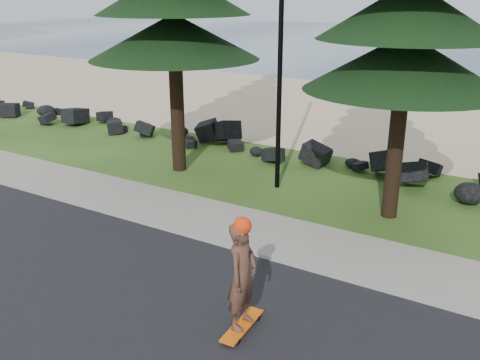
# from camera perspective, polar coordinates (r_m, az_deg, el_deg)

# --- Properties ---
(ground) EXTENTS (160.00, 160.00, 0.00)m
(ground) POSITION_cam_1_polar(r_m,az_deg,el_deg) (13.49, -2.35, -4.81)
(ground) COLOR #2D4D18
(ground) RESTS_ON ground
(road) EXTENTS (160.00, 7.00, 0.02)m
(road) POSITION_cam_1_polar(r_m,az_deg,el_deg) (10.51, -16.38, -13.32)
(road) COLOR black
(road) RESTS_ON ground
(kerb) EXTENTS (160.00, 0.20, 0.10)m
(kerb) POSITION_cam_1_polar(r_m,az_deg,el_deg) (12.81, -4.58, -6.03)
(kerb) COLOR gray
(kerb) RESTS_ON ground
(sidewalk) EXTENTS (160.00, 2.00, 0.08)m
(sidewalk) POSITION_cam_1_polar(r_m,az_deg,el_deg) (13.63, -1.88, -4.36)
(sidewalk) COLOR gray
(sidewalk) RESTS_ON ground
(beach_sand) EXTENTS (160.00, 15.00, 0.01)m
(beach_sand) POSITION_cam_1_polar(r_m,az_deg,el_deg) (26.23, 15.52, 6.70)
(beach_sand) COLOR tan
(beach_sand) RESTS_ON ground
(seawall_boulders) EXTENTS (60.00, 2.40, 1.10)m
(seawall_boulders) POSITION_cam_1_polar(r_m,az_deg,el_deg) (18.10, 7.48, 1.54)
(seawall_boulders) COLOR black
(seawall_boulders) RESTS_ON ground
(lamp_post) EXTENTS (0.25, 0.14, 8.14)m
(lamp_post) POSITION_cam_1_polar(r_m,az_deg,el_deg) (15.11, 4.34, 14.11)
(lamp_post) COLOR black
(lamp_post) RESTS_ON ground
(skateboarder) EXTENTS (0.50, 1.16, 2.13)m
(skateboarder) POSITION_cam_1_polar(r_m,az_deg,el_deg) (9.06, 0.25, -10.26)
(skateboarder) COLOR orange
(skateboarder) RESTS_ON ground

